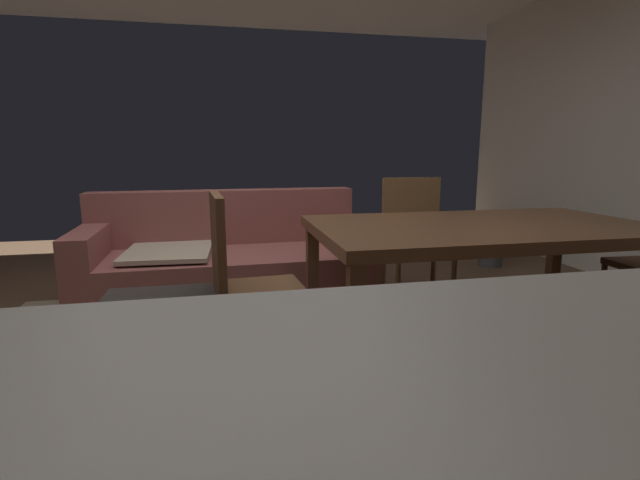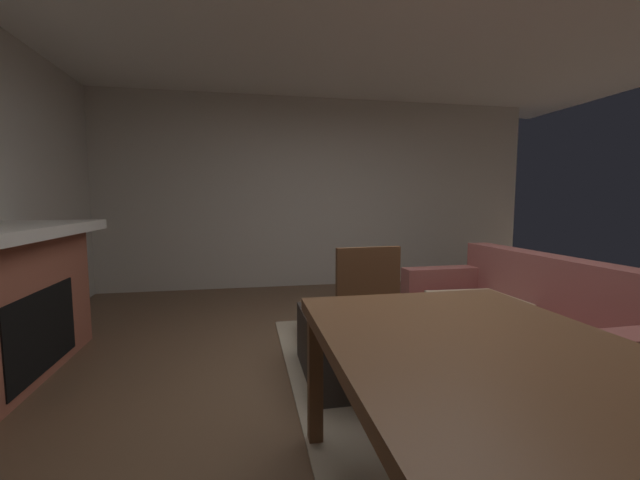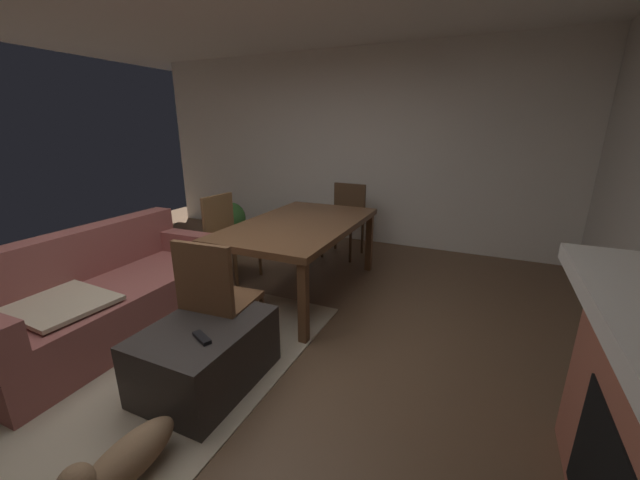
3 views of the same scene
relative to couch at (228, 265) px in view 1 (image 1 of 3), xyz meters
name	(u,v)px [view 1 (image 1 of 3)]	position (x,y,z in m)	size (l,w,h in m)	color
floor	(247,357)	(0.08, -0.92, -0.30)	(7.97, 7.97, 0.00)	brown
area_rug	(199,340)	(-0.19, -0.64, -0.30)	(2.60, 2.00, 0.01)	tan
couch	(228,265)	(0.00, 0.00, 0.00)	(2.02, 0.93, 0.83)	#8C4C47
ottoman_coffee_table	(193,346)	(-0.19, -1.23, -0.08)	(0.84, 0.62, 0.44)	#2D2826
tv_remote	(157,309)	(-0.33, -1.33, 0.15)	(0.05, 0.16, 0.02)	black
dining_table	(482,236)	(1.36, -1.12, 0.37)	(1.83, 1.06, 0.74)	brown
dining_chair_west	(242,275)	(0.05, -1.13, 0.22)	(0.47, 0.47, 0.93)	brown
dining_chair_north	(414,233)	(1.37, -0.20, 0.22)	(0.48, 0.48, 0.93)	brown
potted_plant	(492,235)	(2.57, 0.68, 0.00)	(0.42, 0.42, 0.56)	#474C51
small_dog	(4,389)	(-0.94, -1.38, -0.14)	(0.57, 0.20, 0.28)	#8C6B4C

